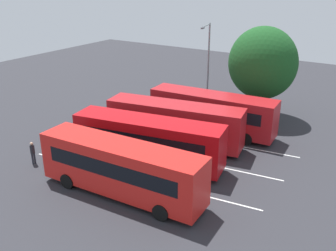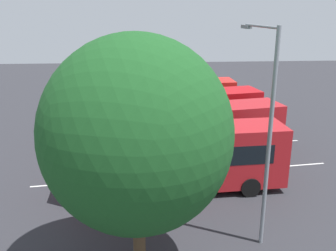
{
  "view_description": "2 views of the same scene",
  "coord_description": "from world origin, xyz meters",
  "px_view_note": "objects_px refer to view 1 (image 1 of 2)",
  "views": [
    {
      "loc": [
        -13.74,
        21.59,
        12.73
      ],
      "look_at": [
        0.76,
        -1.18,
        1.88
      ],
      "focal_mm": 40.64,
      "sensor_mm": 36.0,
      "label": 1
    },
    {
      "loc": [
        -2.43,
        -23.47,
        9.19
      ],
      "look_at": [
        -0.73,
        0.91,
        1.34
      ],
      "focal_mm": 40.54,
      "sensor_mm": 36.0,
      "label": 2
    }
  ],
  "objects_px": {
    "bus_far_left": "(212,112)",
    "bus_center_left": "(174,123)",
    "bus_far_right": "(121,167)",
    "bus_center_right": "(148,140)",
    "pedestrian": "(33,151)",
    "depot_tree": "(263,63)",
    "street_lamp": "(208,62)"
  },
  "relations": [
    {
      "from": "bus_far_left",
      "to": "bus_center_left",
      "type": "bearing_deg",
      "value": 67.14
    },
    {
      "from": "bus_far_left",
      "to": "bus_far_right",
      "type": "distance_m",
      "value": 11.91
    },
    {
      "from": "bus_center_right",
      "to": "bus_far_right",
      "type": "height_order",
      "value": "same"
    },
    {
      "from": "pedestrian",
      "to": "depot_tree",
      "type": "relative_size",
      "value": 0.2
    },
    {
      "from": "bus_far_left",
      "to": "street_lamp",
      "type": "bearing_deg",
      "value": -61.78
    },
    {
      "from": "pedestrian",
      "to": "depot_tree",
      "type": "bearing_deg",
      "value": 73.0
    },
    {
      "from": "bus_far_right",
      "to": "pedestrian",
      "type": "relative_size",
      "value": 6.44
    },
    {
      "from": "bus_far_left",
      "to": "bus_center_left",
      "type": "relative_size",
      "value": 0.99
    },
    {
      "from": "bus_far_left",
      "to": "street_lamp",
      "type": "xyz_separation_m",
      "value": [
        2.79,
        -4.48,
        3.03
      ]
    },
    {
      "from": "bus_center_right",
      "to": "bus_far_right",
      "type": "xyz_separation_m",
      "value": [
        -0.96,
        4.19,
        0.0
      ]
    },
    {
      "from": "bus_center_right",
      "to": "pedestrian",
      "type": "bearing_deg",
      "value": 22.43
    },
    {
      "from": "bus_center_left",
      "to": "bus_center_right",
      "type": "xyz_separation_m",
      "value": [
        -0.19,
        3.85,
        0.0
      ]
    },
    {
      "from": "pedestrian",
      "to": "depot_tree",
      "type": "distance_m",
      "value": 21.15
    },
    {
      "from": "pedestrian",
      "to": "street_lamp",
      "type": "distance_m",
      "value": 17.86
    },
    {
      "from": "pedestrian",
      "to": "street_lamp",
      "type": "relative_size",
      "value": 0.2
    },
    {
      "from": "pedestrian",
      "to": "bus_center_right",
      "type": "bearing_deg",
      "value": 44.65
    },
    {
      "from": "street_lamp",
      "to": "depot_tree",
      "type": "xyz_separation_m",
      "value": [
        -4.81,
        -1.52,
        0.22
      ]
    },
    {
      "from": "bus_center_right",
      "to": "pedestrian",
      "type": "distance_m",
      "value": 8.24
    },
    {
      "from": "pedestrian",
      "to": "bus_far_left",
      "type": "bearing_deg",
      "value": 68.47
    },
    {
      "from": "depot_tree",
      "to": "bus_far_left",
      "type": "bearing_deg",
      "value": 71.4
    },
    {
      "from": "bus_center_right",
      "to": "bus_far_right",
      "type": "distance_m",
      "value": 4.3
    },
    {
      "from": "bus_far_left",
      "to": "pedestrian",
      "type": "xyz_separation_m",
      "value": [
        8.06,
        12.13,
        -0.86
      ]
    },
    {
      "from": "bus_center_left",
      "to": "depot_tree",
      "type": "distance_m",
      "value": 10.91
    },
    {
      "from": "bus_center_right",
      "to": "street_lamp",
      "type": "distance_m",
      "value": 12.67
    },
    {
      "from": "bus_center_left",
      "to": "bus_far_left",
      "type": "bearing_deg",
      "value": -119.38
    },
    {
      "from": "bus_center_left",
      "to": "street_lamp",
      "type": "bearing_deg",
      "value": -90.38
    },
    {
      "from": "bus_center_right",
      "to": "depot_tree",
      "type": "bearing_deg",
      "value": -113.16
    },
    {
      "from": "bus_center_left",
      "to": "bus_far_right",
      "type": "distance_m",
      "value": 8.12
    },
    {
      "from": "bus_far_left",
      "to": "bus_center_left",
      "type": "distance_m",
      "value": 4.09
    },
    {
      "from": "bus_far_left",
      "to": "pedestrian",
      "type": "distance_m",
      "value": 14.59
    },
    {
      "from": "pedestrian",
      "to": "street_lamp",
      "type": "height_order",
      "value": "street_lamp"
    },
    {
      "from": "bus_center_right",
      "to": "street_lamp",
      "type": "relative_size",
      "value": 1.29
    }
  ]
}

